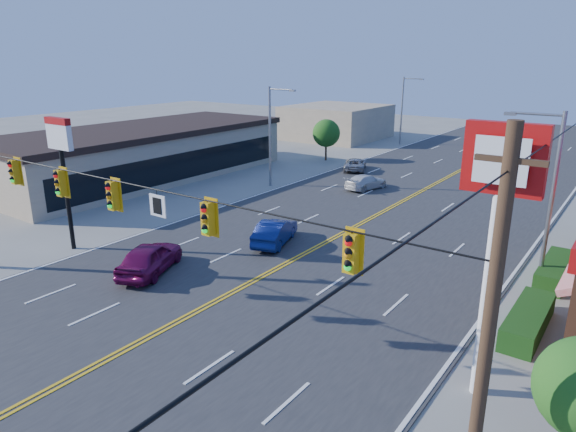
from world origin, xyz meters
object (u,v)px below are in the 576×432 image
Objects in this scene: kfc_pylon at (498,209)px; car_magenta at (150,259)px; pizza_hut_sign at (62,156)px; car_blue at (275,233)px; car_silver at (355,165)px; signal_span at (134,215)px; car_white at (366,183)px.

kfc_pylon is 16.66m from car_magenta.
kfc_pylon is at bearing 0.00° from pizza_hut_sign.
car_blue is 20.97m from car_silver.
signal_span is 5.95× the size of car_silver.
signal_span is at bearing -160.22° from kfc_pylon.
signal_span is 12.03m from car_blue.
kfc_pylon reaches higher than pizza_hut_sign.
signal_span is at bearing -20.19° from pizza_hut_sign.
signal_span is 2.86× the size of kfc_pylon.
car_blue is (-2.18, 11.07, -4.20)m from signal_span.
kfc_pylon reaches higher than car_magenta.
pizza_hut_sign reaches higher than car_white.
car_magenta is at bearing 179.20° from kfc_pylon.
pizza_hut_sign is (-10.88, 4.00, 0.30)m from signal_span.
car_white is at bearing 124.94° from kfc_pylon.
kfc_pylon is 2.08× the size of car_silver.
car_silver is at bearing -92.35° from car_blue.
car_magenta is 1.12× the size of car_white.
car_blue reaches higher than car_silver.
pizza_hut_sign is 22.99m from car_white.
pizza_hut_sign is 7.62m from car_magenta.
pizza_hut_sign is at bearing 85.37° from car_white.
car_blue is 14.42m from car_white.
car_blue is at bearing 110.17° from car_white.
signal_span is at bearing 114.37° from car_magenta.
signal_span is 3.55× the size of pizza_hut_sign.
car_magenta is (6.20, 0.22, -4.42)m from pizza_hut_sign.
car_white is (-14.95, 21.39, -5.47)m from kfc_pylon.
car_white is (0.85, 21.17, -0.18)m from car_magenta.
signal_span is 7.53m from car_magenta.
car_silver is at bearing 125.05° from kfc_pylon.
kfc_pylon reaches higher than car_silver.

